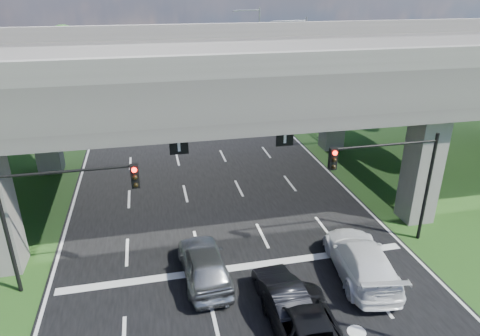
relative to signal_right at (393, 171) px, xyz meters
name	(u,v)px	position (x,y,z in m)	size (l,w,h in m)	color
ground	(258,318)	(-7.82, -3.94, -4.19)	(160.00, 160.00, 0.00)	#204215
road	(218,205)	(-7.82, 6.06, -4.17)	(18.00, 120.00, 0.03)	black
overpass	(209,71)	(-7.82, 8.06, 3.73)	(80.00, 15.00, 10.00)	#393734
signal_right	(393,171)	(0.00, 0.00, 0.00)	(5.76, 0.54, 6.00)	black
signal_left	(56,204)	(-15.65, 0.00, 0.00)	(5.76, 0.54, 6.00)	black
streetlight_far	(300,65)	(2.27, 20.06, 1.66)	(3.38, 0.25, 10.00)	gray
streetlight_beyond	(256,43)	(2.27, 36.06, 1.66)	(3.38, 0.25, 10.00)	gray
tree_left_near	(22,84)	(-21.78, 22.06, 0.63)	(4.50, 4.50, 7.80)	black
tree_left_mid	(11,75)	(-24.78, 30.06, -0.01)	(3.91, 3.90, 6.76)	black
tree_left_far	(63,52)	(-20.78, 38.06, 0.95)	(4.80, 4.80, 8.32)	black
tree_right_near	(313,71)	(5.22, 24.06, 0.31)	(4.20, 4.20, 7.28)	black
tree_right_mid	(312,60)	(8.22, 32.06, -0.01)	(3.91, 3.90, 6.76)	black
tree_right_far	(262,47)	(4.22, 40.06, 0.63)	(4.50, 4.50, 7.80)	black
car_silver	(204,264)	(-9.62, -0.94, -3.31)	(2.00, 4.98, 1.70)	gray
car_dark	(283,296)	(-6.72, -3.66, -3.46)	(1.48, 4.26, 1.40)	black
car_white	(361,259)	(-2.42, -2.19, -3.31)	(2.38, 5.86, 1.70)	white
car_trailing	(305,323)	(-6.39, -5.38, -3.40)	(2.51, 5.44, 1.51)	black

